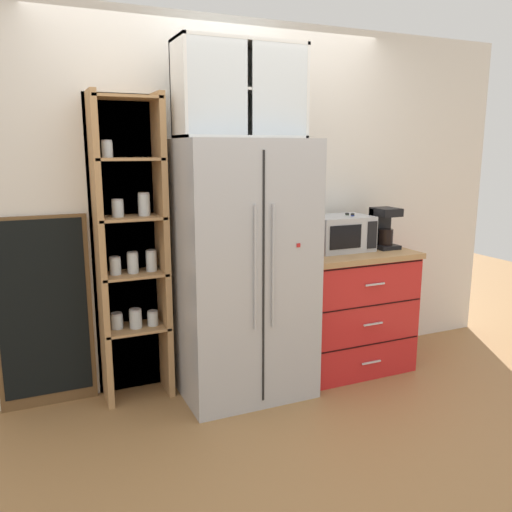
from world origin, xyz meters
TOP-DOWN VIEW (x-y plane):
  - ground_plane at (0.00, 0.00)m, footprint 10.60×10.60m
  - wall_back_cream at (0.00, 0.40)m, footprint 4.91×0.10m
  - refrigerator at (0.00, 0.01)m, footprint 0.86×0.69m
  - pantry_shelf_column at (-0.69, 0.28)m, footprint 0.49×0.30m
  - counter_cabinet at (0.90, 0.05)m, footprint 0.88×0.63m
  - microwave at (0.83, 0.10)m, footprint 0.44×0.33m
  - coffee_maker at (1.19, 0.06)m, footprint 0.17×0.20m
  - mug_red at (0.54, 0.09)m, footprint 0.11×0.07m
  - bottle_green at (0.90, 0.13)m, footprint 0.07×0.07m
  - bottle_cobalt at (0.90, 0.05)m, footprint 0.07×0.07m
  - upper_cabinet at (0.00, 0.06)m, footprint 0.83×0.32m
  - chalkboard_menu at (-1.26, 0.33)m, footprint 0.60×0.04m

SIDE VIEW (x-z plane):
  - ground_plane at x=0.00m, z-range 0.00..0.00m
  - counter_cabinet at x=0.90m, z-range 0.00..0.92m
  - chalkboard_menu at x=-1.26m, z-range 0.00..1.26m
  - refrigerator at x=0.00m, z-range 0.00..1.73m
  - mug_red at x=0.54m, z-range 0.92..1.01m
  - pantry_shelf_column at x=-0.69m, z-range 0.02..2.03m
  - bottle_green at x=0.90m, z-range 0.90..1.18m
  - bottle_cobalt at x=0.90m, z-range 0.90..1.18m
  - microwave at x=0.83m, z-range 0.92..1.18m
  - coffee_maker at x=1.19m, z-range 0.92..1.23m
  - wall_back_cream at x=0.00m, z-range 0.00..2.55m
  - upper_cabinet at x=0.00m, z-range 1.73..2.32m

